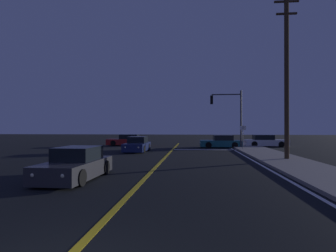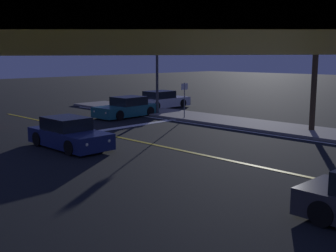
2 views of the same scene
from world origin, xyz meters
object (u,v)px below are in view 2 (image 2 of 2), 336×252
car_far_approaching_teal (127,108)px  street_sign_corner (184,95)px  car_parked_curb_navy (69,134)px  utility_pole_right (317,23)px  car_following_oncoming_white (161,100)px  traffic_signal_near_right (145,57)px

car_far_approaching_teal → street_sign_corner: street_sign_corner is taller
car_parked_curb_navy → street_sign_corner: 9.95m
utility_pole_right → car_parked_curb_navy: bearing=151.9°
street_sign_corner → utility_pole_right: bearing=-79.9°
car_far_approaching_teal → utility_pole_right: (3.07, -11.60, 5.09)m
car_parked_curb_navy → car_far_approaching_teal: same height
car_far_approaching_teal → utility_pole_right: size_ratio=0.41×
car_following_oncoming_white → street_sign_corner: bearing=-31.2°
car_far_approaching_teal → traffic_signal_near_right: traffic_signal_near_right is taller
car_following_oncoming_white → traffic_signal_near_right: 6.14m
traffic_signal_near_right → utility_pole_right: size_ratio=0.55×
utility_pole_right → traffic_signal_near_right: bearing=101.7°
car_far_approaching_teal → car_following_oncoming_white: bearing=-71.5°
car_parked_curb_navy → car_following_oncoming_white: same height
utility_pole_right → street_sign_corner: bearing=100.1°
traffic_signal_near_right → street_sign_corner: 3.76m
car_following_oncoming_white → utility_pole_right: utility_pole_right is taller
car_following_oncoming_white → traffic_signal_near_right: size_ratio=0.78×
car_following_oncoming_white → car_far_approaching_teal: same height
car_following_oncoming_white → car_far_approaching_teal: 5.48m
car_far_approaching_teal → utility_pole_right: 13.03m
car_far_approaching_teal → utility_pole_right: bearing=-167.2°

